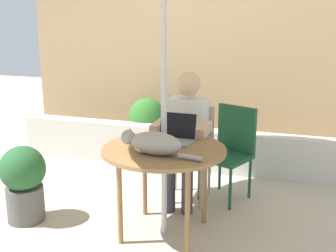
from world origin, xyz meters
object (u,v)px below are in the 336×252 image
object	(u,v)px
chair_occupied	(190,145)
potted_plant_by_chair	(147,126)
patio_table	(164,156)
potted_plant_near_fence	(24,181)
person_seated	(186,132)
laptop	(176,133)
chair_empty	(231,146)
cat	(153,143)

from	to	relation	value
chair_occupied	potted_plant_by_chair	bearing A→B (deg)	128.53
patio_table	chair_occupied	world-z (taller)	chair_occupied
patio_table	potted_plant_near_fence	size ratio (longest dim) A/B	1.47
patio_table	person_seated	xyz separation A→B (m)	(0.00, 0.63, 0.03)
potted_plant_by_chair	person_seated	bearing A→B (deg)	-55.39
patio_table	potted_plant_by_chair	bearing A→B (deg)	114.25
potted_plant_near_fence	potted_plant_by_chair	xyz separation A→B (m)	(0.38, 1.95, 0.01)
potted_plant_by_chair	patio_table	bearing A→B (deg)	-65.75
chair_occupied	person_seated	world-z (taller)	person_seated
person_seated	laptop	distance (m)	0.42
laptop	chair_empty	bearing A→B (deg)	63.02
person_seated	potted_plant_by_chair	world-z (taller)	person_seated
patio_table	chair_occupied	size ratio (longest dim) A/B	1.10
person_seated	potted_plant_near_fence	world-z (taller)	person_seated
chair_occupied	chair_empty	bearing A→B (deg)	15.30
chair_empty	cat	size ratio (longest dim) A/B	1.34
chair_empty	potted_plant_by_chair	distance (m)	1.50
chair_occupied	chair_empty	distance (m)	0.38
potted_plant_near_fence	potted_plant_by_chair	size ratio (longest dim) A/B	0.91
chair_empty	laptop	distance (m)	0.79
person_seated	chair_empty	bearing A→B (deg)	35.04
patio_table	potted_plant_by_chair	distance (m)	2.00
chair_occupied	potted_plant_near_fence	bearing A→B (deg)	-141.96
chair_empty	potted_plant_by_chair	size ratio (longest dim) A/B	1.21
chair_empty	laptop	xyz separation A→B (m)	(-0.34, -0.66, 0.27)
chair_occupied	cat	bearing A→B (deg)	-92.03
person_seated	potted_plant_by_chair	size ratio (longest dim) A/B	1.69
chair_empty	potted_plant_near_fence	distance (m)	1.87
chair_occupied	chair_empty	size ratio (longest dim) A/B	1.00
chair_empty	laptop	bearing A→B (deg)	-116.98
potted_plant_near_fence	chair_empty	bearing A→B (deg)	33.52
cat	chair_empty	bearing A→B (deg)	69.10
laptop	potted_plant_by_chair	size ratio (longest dim) A/B	0.43
laptop	potted_plant_near_fence	bearing A→B (deg)	-163.23
chair_empty	potted_plant_by_chair	world-z (taller)	chair_empty
chair_empty	cat	world-z (taller)	cat
chair_empty	laptop	world-z (taller)	laptop
chair_empty	potted_plant_near_fence	size ratio (longest dim) A/B	1.33
patio_table	laptop	xyz separation A→B (m)	(0.03, 0.22, 0.13)
person_seated	cat	world-z (taller)	person_seated
patio_table	person_seated	size ratio (longest dim) A/B	0.79
person_seated	potted_plant_by_chair	xyz separation A→B (m)	(-0.81, 1.18, -0.31)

